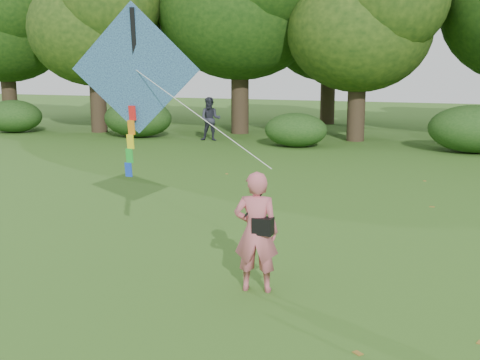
% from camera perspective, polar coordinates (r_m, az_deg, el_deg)
% --- Properties ---
extents(ground, '(100.00, 100.00, 0.00)m').
position_cam_1_polar(ground, '(8.54, 0.04, -12.70)').
color(ground, '#265114').
rests_on(ground, ground).
extents(man_kite_flyer, '(0.76, 0.58, 1.86)m').
position_cam_1_polar(man_kite_flyer, '(9.13, 1.54, -4.94)').
color(man_kite_flyer, '#C45C68').
rests_on(man_kite_flyer, ground).
extents(bystander_left, '(1.10, 0.94, 1.97)m').
position_cam_1_polar(bystander_left, '(27.43, -2.83, 5.79)').
color(bystander_left, '#2B2D3A').
rests_on(bystander_left, ground).
extents(crossbody_bag, '(0.43, 0.20, 0.72)m').
position_cam_1_polar(crossbody_bag, '(9.03, 2.18, -4.31)').
color(crossbody_bag, black).
rests_on(crossbody_bag, ground).
extents(flying_kite, '(4.04, 1.41, 3.09)m').
position_cam_1_polar(flying_kite, '(10.89, -9.90, 10.04)').
color(flying_kite, '#233799').
rests_on(flying_kite, ground).
extents(tree_line, '(54.70, 15.30, 9.48)m').
position_cam_1_polar(tree_line, '(30.30, 19.32, 14.43)').
color(tree_line, '#3A2D1E').
rests_on(tree_line, ground).
extents(shrub_band, '(39.15, 3.22, 1.88)m').
position_cam_1_polar(shrub_band, '(25.30, 12.82, 4.81)').
color(shrub_band, '#264919').
rests_on(shrub_band, ground).
extents(fallen_leaves, '(10.10, 12.28, 0.01)m').
position_cam_1_polar(fallen_leaves, '(14.77, 20.85, -3.20)').
color(fallen_leaves, olive).
rests_on(fallen_leaves, ground).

